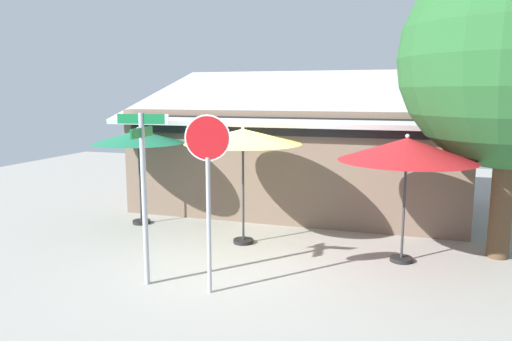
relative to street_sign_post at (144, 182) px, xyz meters
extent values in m
cube|color=#9E9B93|center=(1.00, 1.59, -1.84)|extent=(28.00, 28.00, 0.10)
cube|color=#705B4C|center=(1.25, 6.66, -0.39)|extent=(8.68, 4.83, 2.81)
cube|color=silver|center=(1.25, 6.51, 1.42)|extent=(9.18, 5.37, 1.53)
cube|color=black|center=(1.25, 4.19, 0.67)|extent=(8.08, 0.16, 0.44)
cylinder|color=#A8AAB2|center=(0.00, 0.00, -0.32)|extent=(0.09, 0.09, 2.93)
cube|color=#116B38|center=(0.00, 0.00, 1.04)|extent=(0.82, 0.13, 0.16)
cube|color=#116B38|center=(0.00, 0.00, 0.82)|extent=(0.13, 0.82, 0.16)
cube|color=white|center=(0.43, 0.05, 1.04)|extent=(0.06, 0.04, 0.16)
cylinder|color=#A8AAB2|center=(1.16, -0.01, -0.67)|extent=(0.07, 0.07, 2.25)
cylinder|color=white|center=(1.16, -0.01, 0.76)|extent=(0.72, 0.15, 0.73)
cylinder|color=red|center=(1.16, -0.01, 0.76)|extent=(0.67, 0.15, 0.68)
cylinder|color=black|center=(-2.14, 3.38, -1.75)|extent=(0.44, 0.44, 0.08)
cylinder|color=#333335|center=(-2.14, 3.38, -0.75)|extent=(0.05, 0.05, 2.08)
cone|color=#1E724C|center=(-2.14, 3.38, 0.40)|extent=(2.25, 2.25, 0.32)
sphere|color=silver|center=(-2.14, 3.38, 0.59)|extent=(0.08, 0.08, 0.08)
cylinder|color=black|center=(0.82, 2.65, -1.75)|extent=(0.44, 0.44, 0.08)
cylinder|color=#333335|center=(0.82, 2.65, -0.67)|extent=(0.05, 0.05, 2.24)
cone|color=#EAD14C|center=(0.82, 2.65, 0.55)|extent=(2.51, 2.51, 0.31)
sphere|color=silver|center=(0.82, 2.65, 0.74)|extent=(0.08, 0.08, 0.08)
cylinder|color=black|center=(4.15, 2.49, -1.75)|extent=(0.44, 0.44, 0.08)
cylinder|color=#333335|center=(4.15, 2.49, -0.78)|extent=(0.05, 0.05, 2.03)
cone|color=#B21E23|center=(4.15, 2.49, 0.41)|extent=(2.58, 2.58, 0.44)
sphere|color=silver|center=(4.15, 2.49, 0.66)|extent=(0.08, 0.08, 0.08)
cylinder|color=brown|center=(5.97, 3.33, -0.63)|extent=(0.42, 0.42, 2.31)
camera|label=1|loc=(4.14, -6.89, 1.46)|focal=33.59mm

